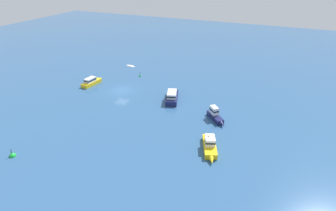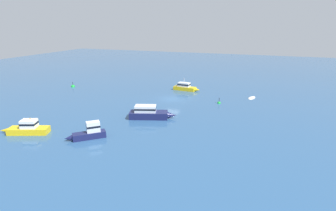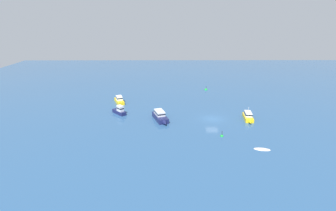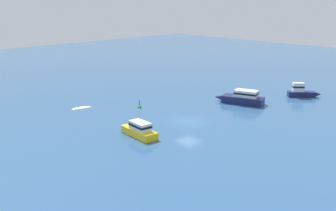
{
  "view_description": "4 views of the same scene",
  "coord_description": "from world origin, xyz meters",
  "views": [
    {
      "loc": [
        -40.94,
        -28.24,
        22.62
      ],
      "look_at": [
        -4.36,
        -12.27,
        1.34
      ],
      "focal_mm": 28.4,
      "sensor_mm": 36.0,
      "label": 1
    },
    {
      "loc": [
        16.24,
        -45.96,
        13.36
      ],
      "look_at": [
        2.61,
        -9.21,
        1.63
      ],
      "focal_mm": 29.72,
      "sensor_mm": 36.0,
      "label": 2
    },
    {
      "loc": [
        51.81,
        -9.81,
        20.49
      ],
      "look_at": [
        -2.07,
        -9.41,
        2.35
      ],
      "focal_mm": 28.18,
      "sensor_mm": 36.0,
      "label": 3
    },
    {
      "loc": [
        -30.4,
        33.14,
        14.1
      ],
      "look_at": [
        4.13,
        -0.68,
        0.95
      ],
      "focal_mm": 43.26,
      "sensor_mm": 36.0,
      "label": 4
    }
  ],
  "objects": [
    {
      "name": "ground_plane",
      "position": [
        0.0,
        0.0,
        0.0
      ],
      "size": [
        160.0,
        160.0,
        0.0
      ],
      "primitive_type": "plane",
      "color": "#2D5684"
    },
    {
      "name": "launch",
      "position": [
        0.39,
        -11.04,
        0.8
      ],
      "size": [
        6.94,
        3.68,
        1.9
      ],
      "rotation": [
        0.0,
        0.0,
        0.32
      ],
      "color": "#191E4C",
      "rests_on": "ground"
    },
    {
      "name": "dinghy",
      "position": [
        13.52,
        5.83,
        0.0
      ],
      "size": [
        1.59,
        2.81,
        0.35
      ],
      "rotation": [
        0.0,
        0.0,
        4.51
      ],
      "color": "silver",
      "rests_on": "ground"
    },
    {
      "name": "cabin_cruiser",
      "position": [
        0.23,
        7.42,
        0.66
      ],
      "size": [
        5.69,
        2.12,
        2.63
      ],
      "rotation": [
        0.0,
        0.0,
        6.17
      ],
      "color": "yellow",
      "rests_on": "ground"
    },
    {
      "name": "launch_1",
      "position": [
        -3.38,
        -20.31,
        0.75
      ],
      "size": [
        4.15,
        3.94,
        2.05
      ],
      "rotation": [
        0.0,
        0.0,
        3.89
      ],
      "color": "#191E4C",
      "rests_on": "ground"
    },
    {
      "name": "motor_cruiser",
      "position": [
        -11.57,
        -21.68,
        0.67
      ],
      "size": [
        6.05,
        3.28,
        1.98
      ],
      "rotation": [
        0.0,
        0.0,
        3.51
      ],
      "color": "yellow",
      "rests_on": "ground"
    },
    {
      "name": "channel_buoy",
      "position": [
        -23.51,
        2.0,
        0.0
      ],
      "size": [
        0.87,
        0.87,
        1.5
      ],
      "color": "green",
      "rests_on": "ground"
    },
    {
      "name": "mooring_buoy",
      "position": [
        8.49,
        0.26,
        0.01
      ],
      "size": [
        0.59,
        0.59,
        1.28
      ],
      "color": "green",
      "rests_on": "ground"
    }
  ]
}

